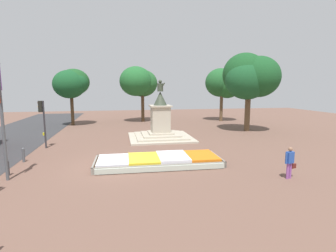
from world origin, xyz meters
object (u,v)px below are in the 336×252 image
Objects in this scene: statue_monument at (160,126)px; traffic_light_mid_block at (42,116)px; pedestrian_with_handbag at (290,161)px; kerb_bollard_mid_a at (8,168)px; kerb_bollard_mid_b at (23,154)px; banner_pole at (1,111)px; flower_planter at (160,161)px.

statue_monument is 9.23m from traffic_light_mid_block.
pedestrian_with_handbag is 1.99× the size of kerb_bollard_mid_a.
statue_monument is at bearing 32.27° from kerb_bollard_mid_b.
traffic_light_mid_block is 4.38× the size of kerb_bollard_mid_a.
pedestrian_with_handbag is 1.82× the size of kerb_bollard_mid_b.
kerb_bollard_mid_b is (-0.23, -3.57, -1.92)m from traffic_light_mid_block.
statue_monument is at bearing 42.47° from kerb_bollard_mid_a.
banner_pole is 13.71m from pedestrian_with_handbag.
kerb_bollard_mid_a is at bearing -91.23° from traffic_light_mid_block.
traffic_light_mid_block is 4.01× the size of kerb_bollard_mid_b.
flower_planter is at bearing -99.29° from statue_monument.
statue_monument is at bearing 112.03° from pedestrian_with_handbag.
kerb_bollard_mid_a is at bearing 108.09° from banner_pole.
banner_pole reaches higher than flower_planter.
kerb_bollard_mid_b is at bearing 158.20° from pedestrian_with_handbag.
statue_monument reaches higher than traffic_light_mid_block.
pedestrian_with_handbag reaches higher than flower_planter.
traffic_light_mid_block is at bearing 146.07° from pedestrian_with_handbag.
traffic_light_mid_block is at bearing -166.20° from statue_monument.
kerb_bollard_mid_a is 0.92× the size of kerb_bollard_mid_b.
flower_planter is 8.44× the size of kerb_bollard_mid_b.
banner_pole is at bearing -89.12° from traffic_light_mid_block.
statue_monument is at bearing 80.71° from flower_planter.
kerb_bollard_mid_b reaches higher than flower_planter.
pedestrian_with_handbag is at bearing -12.32° from kerb_bollard_mid_a.
banner_pole is at bearing -84.12° from kerb_bollard_mid_b.
kerb_bollard_mid_a is (-7.75, -0.52, 0.20)m from flower_planter.
statue_monument is 12.09m from pedestrian_with_handbag.
statue_monument is at bearing 45.62° from banner_pole.
pedestrian_with_handbag is at bearing -67.97° from statue_monument.
statue_monument reaches higher than pedestrian_with_handbag.
banner_pole is at bearing 170.45° from pedestrian_with_handbag.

